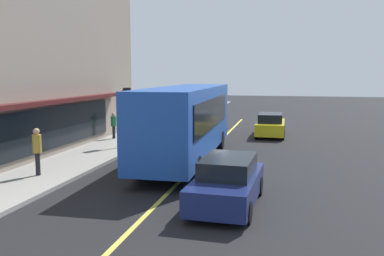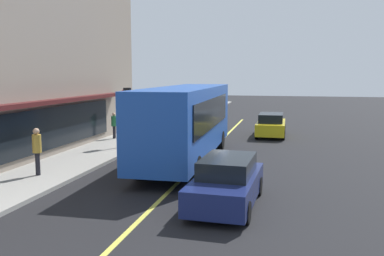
% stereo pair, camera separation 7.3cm
% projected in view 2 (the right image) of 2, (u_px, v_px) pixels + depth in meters
% --- Properties ---
extents(ground, '(120.00, 120.00, 0.00)m').
position_uv_depth(ground, '(203.00, 158.00, 20.26)').
color(ground, black).
extents(sidewalk, '(80.00, 3.15, 0.15)m').
position_uv_depth(sidewalk, '(98.00, 152.00, 21.49)').
color(sidewalk, '#9E9B93').
rests_on(sidewalk, ground).
extents(lane_centre_stripe, '(36.00, 0.16, 0.01)m').
position_uv_depth(lane_centre_stripe, '(203.00, 158.00, 20.26)').
color(lane_centre_stripe, '#D8D14C').
rests_on(lane_centre_stripe, ground).
extents(bus, '(11.18, 2.80, 3.50)m').
position_uv_depth(bus, '(187.00, 120.00, 19.31)').
color(bus, '#1E4CAD').
rests_on(bus, ground).
extents(traffic_light, '(0.30, 0.52, 3.20)m').
position_uv_depth(traffic_light, '(128.00, 103.00, 22.75)').
color(traffic_light, '#2D2D33').
rests_on(traffic_light, sidewalk).
extents(car_navy, '(4.38, 2.02, 1.52)m').
position_uv_depth(car_navy, '(227.00, 182.00, 12.93)').
color(car_navy, navy).
rests_on(car_navy, ground).
extents(car_yellow, '(4.30, 1.86, 1.52)m').
position_uv_depth(car_yellow, '(271.00, 125.00, 27.37)').
color(car_yellow, yellow).
rests_on(car_yellow, ground).
extents(pedestrian_by_curb, '(0.34, 0.34, 1.86)m').
position_uv_depth(pedestrian_by_curb, '(37.00, 147.00, 16.15)').
color(pedestrian_by_curb, black).
rests_on(pedestrian_by_curb, sidewalk).
extents(pedestrian_waiting, '(0.34, 0.34, 1.59)m').
position_uv_depth(pedestrian_waiting, '(114.00, 123.00, 25.43)').
color(pedestrian_waiting, black).
rests_on(pedestrian_waiting, sidewalk).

